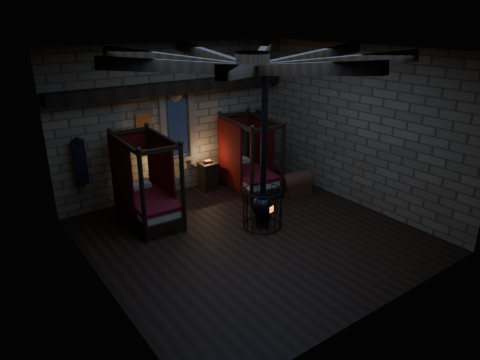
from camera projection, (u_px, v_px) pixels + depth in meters
room at (250, 73)px, 8.85m from camera, size 7.02×7.02×4.29m
bed_left at (147, 200)px, 10.72m from camera, size 1.17×2.11×2.16m
bed_right at (248, 172)px, 12.63m from camera, size 1.34×2.17×2.14m
trunk_left at (162, 221)px, 10.31m from camera, size 0.80×0.60×0.53m
trunk_right at (295, 184)px, 12.37m from camera, size 0.97×0.70×0.66m
nightstand_left at (160, 188)px, 11.79m from camera, size 0.56×0.54×0.98m
nightstand_right at (208, 176)px, 12.66m from camera, size 0.53×0.51×0.90m
stove at (263, 204)px, 10.33m from camera, size 0.96×0.96×4.05m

